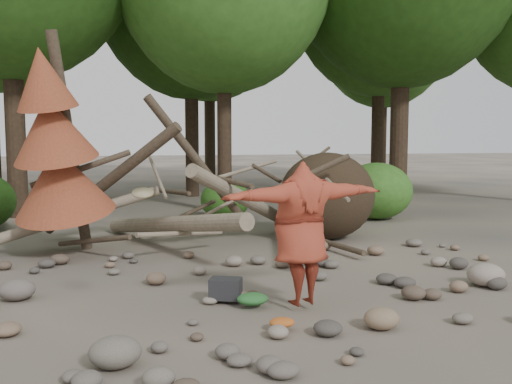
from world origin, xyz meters
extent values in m
plane|color=#514C44|center=(0.00, 0.00, 0.00)|extent=(120.00, 120.00, 0.00)
ellipsoid|color=#332619|center=(2.60, 4.30, 0.99)|extent=(2.20, 1.87, 1.98)
cylinder|color=gray|center=(-1.00, 3.70, 0.55)|extent=(2.61, 5.11, 1.08)
cylinder|color=gray|center=(0.80, 4.20, 0.90)|extent=(3.18, 3.71, 1.90)
cylinder|color=brown|center=(-2.20, 4.60, 1.40)|extent=(3.08, 1.91, 2.49)
cylinder|color=gray|center=(1.60, 3.50, 0.35)|extent=(1.13, 4.98, 0.43)
cylinder|color=brown|center=(-0.30, 4.80, 1.80)|extent=(2.39, 1.03, 2.89)
cylinder|color=gray|center=(-3.00, 4.00, 0.70)|extent=(3.71, 0.86, 1.20)
cylinder|color=#4C3F30|center=(-2.50, 3.50, 0.30)|extent=(1.52, 1.70, 0.49)
cylinder|color=gray|center=(0.20, 4.40, 0.80)|extent=(1.57, 0.85, 0.69)
cylinder|color=#4C3F30|center=(1.80, 4.90, 1.20)|extent=(1.92, 1.25, 1.10)
cylinder|color=gray|center=(-1.20, 4.20, 1.50)|extent=(0.37, 1.42, 0.85)
cylinder|color=#4C3F30|center=(2.20, 3.20, 0.15)|extent=(0.79, 2.54, 0.12)
cylinder|color=gray|center=(-0.80, 3.10, 0.45)|extent=(1.78, 1.11, 0.29)
cylinder|color=#4C3F30|center=(-2.90, 3.80, 2.20)|extent=(0.67, 1.13, 4.35)
cone|color=brown|center=(-3.06, 3.49, 1.50)|extent=(2.06, 2.13, 1.86)
cone|color=brown|center=(-3.16, 3.28, 2.50)|extent=(1.71, 1.78, 1.65)
cone|color=brown|center=(-3.26, 3.09, 3.40)|extent=(1.23, 1.30, 1.41)
cylinder|color=#38281C|center=(-5.00, 9.50, 4.48)|extent=(0.56, 0.56, 8.96)
cylinder|color=#38281C|center=(1.00, 9.20, 3.57)|extent=(0.44, 0.44, 7.14)
cylinder|color=#38281C|center=(7.00, 9.80, 4.72)|extent=(0.60, 0.60, 9.45)
cylinder|color=#38281C|center=(0.50, 14.20, 4.27)|extent=(0.52, 0.52, 8.54)
cylinder|color=#38281C|center=(8.00, 13.80, 4.06)|extent=(0.50, 0.50, 8.12)
cylinder|color=#38281C|center=(2.00, 20.50, 4.38)|extent=(0.54, 0.54, 8.75)
cylinder|color=#38281C|center=(11.00, 20.00, 3.92)|extent=(0.46, 0.46, 7.84)
ellipsoid|color=#30631C|center=(11.00, 20.00, 8.06)|extent=(7.17, 7.17, 8.60)
ellipsoid|color=#30631C|center=(0.80, 7.80, 0.56)|extent=(1.40, 1.40, 1.12)
ellipsoid|color=#3B7524|center=(5.00, 7.00, 0.80)|extent=(2.00, 2.00, 1.60)
imported|color=#983522|center=(0.53, -0.66, 1.05)|extent=(2.47, 1.15, 1.94)
cylinder|color=#8F7D5A|center=(-1.56, -0.88, 1.66)|extent=(0.35, 0.34, 0.14)
cube|color=black|center=(-0.43, -0.16, 0.15)|extent=(0.51, 0.43, 0.29)
ellipsoid|color=#27632A|center=(-0.11, -0.49, 0.08)|extent=(0.43, 0.36, 0.16)
ellipsoid|color=#B0541E|center=(0.06, -1.46, 0.06)|extent=(0.31, 0.25, 0.11)
ellipsoid|color=#696257|center=(-1.88, -2.16, 0.16)|extent=(0.54, 0.49, 0.32)
ellipsoid|color=#856D53|center=(1.26, -1.65, 0.13)|extent=(0.44, 0.40, 0.27)
ellipsoid|color=gray|center=(3.72, -0.11, 0.18)|extent=(0.60, 0.54, 0.36)
ellipsoid|color=#675D57|center=(-3.35, 0.58, 0.15)|extent=(0.52, 0.46, 0.31)
camera|label=1|loc=(-1.63, -7.96, 2.37)|focal=40.00mm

